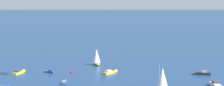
# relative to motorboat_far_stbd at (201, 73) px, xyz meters

# --- Properties ---
(motorboat_far_stbd) EXTENTS (4.52, 8.35, 2.35)m
(motorboat_far_stbd) POSITION_rel_motorboat_far_stbd_xyz_m (0.00, 0.00, 0.00)
(motorboat_far_stbd) COLOR black
(motorboat_far_stbd) RESTS_ON ground_plane
(motorboat_inshore) EXTENTS (1.59, 5.76, 1.67)m
(motorboat_inshore) POSITION_rel_motorboat_far_stbd_xyz_m (30.51, -62.34, -0.19)
(motorboat_inshore) COLOR #23478C
(motorboat_inshore) RESTS_ON ground_plane
(sailboat_trailing) EXTENTS (9.30, 8.58, 12.78)m
(sailboat_trailing) POSITION_rel_motorboat_far_stbd_xyz_m (51.41, 3.58, 5.20)
(sailboat_trailing) COLOR gold
(sailboat_trailing) RESTS_ON ground_plane
(sailboat_outer_ring_a) EXTENTS (5.81, 7.19, 9.37)m
(sailboat_outer_ring_a) POSITION_rel_motorboat_far_stbd_xyz_m (2.15, -54.26, 3.64)
(sailboat_outer_ring_a) COLOR gold
(sailboat_outer_ring_a) RESTS_ON ground_plane
(motorboat_outer_ring_b) EXTENTS (6.39, 4.72, 1.87)m
(motorboat_outer_ring_b) POSITION_rel_motorboat_far_stbd_xyz_m (46.16, -41.74, -0.13)
(motorboat_outer_ring_b) COLOR #23478C
(motorboat_outer_ring_b) RESTS_ON ground_plane
(motorboat_outer_ring_c) EXTENTS (8.47, 3.36, 2.39)m
(motorboat_outer_ring_c) POSITION_rel_motorboat_far_stbd_xyz_m (18.14, -36.35, 0.01)
(motorboat_outer_ring_c) COLOR gold
(motorboat_outer_ring_c) RESTS_ON ground_plane
(motorboat_outer_ring_d) EXTENTS (9.55, 7.63, 2.85)m
(motorboat_outer_ring_d) POSITION_rel_motorboat_far_stbd_xyz_m (21.68, 13.65, 0.14)
(motorboat_outer_ring_d) COLOR white
(motorboat_outer_ring_d) RESTS_ON ground_plane
(motorboat_outer_ring_e) EXTENTS (8.03, 3.36, 2.26)m
(motorboat_outer_ring_e) POSITION_rel_motorboat_far_stbd_xyz_m (39.55, -72.25, -0.02)
(motorboat_outer_ring_e) COLOR gold
(motorboat_outer_ring_e) RESTS_ON ground_plane
(marker_buoy) EXTENTS (1.10, 1.10, 2.10)m
(marker_buoy) POSITION_rel_motorboat_far_stbd_xyz_m (26.01, -52.89, -0.24)
(marker_buoy) COLOR red
(marker_buoy) RESTS_ON ground_plane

